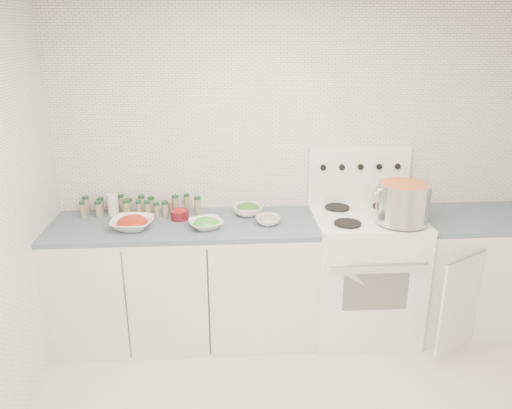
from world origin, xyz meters
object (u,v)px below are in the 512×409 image
object	(u,v)px
stove	(362,270)
stock_pot	(403,201)
bowl_snowpea	(206,223)
bowl_tomato	(132,223)

from	to	relation	value
stove	stock_pot	world-z (taller)	stove
stove	stock_pot	distance (m)	0.65
stock_pot	bowl_snowpea	xyz separation A→B (m)	(-1.33, 0.08, -0.16)
stove	bowl_tomato	size ratio (longest dim) A/B	4.28
stock_pot	bowl_tomato	world-z (taller)	stock_pot
stock_pot	bowl_snowpea	world-z (taller)	stock_pot
stock_pot	bowl_snowpea	size ratio (longest dim) A/B	1.30
stove	bowl_snowpea	bearing A→B (deg)	-175.39
bowl_snowpea	stock_pot	bearing A→B (deg)	-3.51
stove	bowl_snowpea	xyz separation A→B (m)	(-1.14, -0.09, 0.44)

